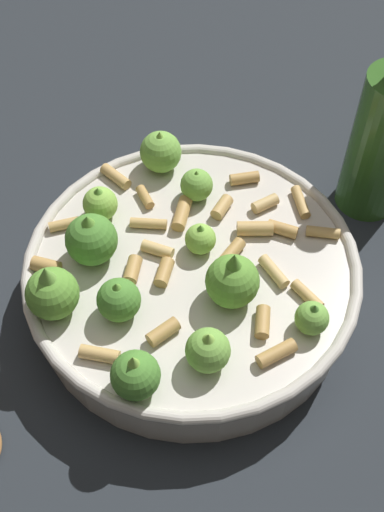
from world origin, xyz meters
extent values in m
plane|color=#23282D|center=(0.00, 0.00, 0.00)|extent=(2.40, 2.40, 0.00)
cylinder|color=beige|center=(0.00, 0.00, 0.02)|extent=(0.28, 0.28, 0.05)
torus|color=beige|center=(0.00, 0.00, 0.05)|extent=(0.29, 0.29, 0.01)
sphere|color=#8CC64C|center=(0.01, 0.01, 0.06)|extent=(0.03, 0.03, 0.03)
cone|color=#609E38|center=(0.01, 0.01, 0.08)|extent=(0.01, 0.01, 0.01)
sphere|color=#8CC64C|center=(-0.04, 0.09, 0.06)|extent=(0.03, 0.03, 0.03)
cone|color=#609E38|center=(-0.04, 0.09, 0.08)|extent=(0.02, 0.02, 0.01)
sphere|color=#609E38|center=(-0.12, 0.02, 0.07)|extent=(0.04, 0.04, 0.04)
cone|color=#75B247|center=(-0.12, 0.02, 0.09)|extent=(0.02, 0.02, 0.02)
sphere|color=#75B247|center=(-0.04, -0.09, 0.07)|extent=(0.03, 0.03, 0.03)
cone|color=#8CC64C|center=(-0.04, -0.09, 0.08)|extent=(0.02, 0.02, 0.01)
sphere|color=#75B247|center=(0.04, 0.06, 0.06)|extent=(0.03, 0.03, 0.03)
cone|color=#75B247|center=(0.04, 0.06, 0.08)|extent=(0.01, 0.01, 0.01)
sphere|color=#4C8933|center=(-0.07, -0.01, 0.07)|extent=(0.03, 0.03, 0.03)
cone|color=#609E38|center=(-0.07, -0.01, 0.08)|extent=(0.02, 0.02, 0.01)
sphere|color=#609E38|center=(0.01, -0.05, 0.07)|extent=(0.04, 0.04, 0.04)
cone|color=#609E38|center=(0.01, -0.05, 0.09)|extent=(0.02, 0.02, 0.02)
sphere|color=#75B247|center=(0.03, 0.11, 0.07)|extent=(0.04, 0.04, 0.04)
cone|color=#8CC64C|center=(0.03, 0.11, 0.09)|extent=(0.02, 0.02, 0.01)
sphere|color=#75B247|center=(0.05, -0.10, 0.06)|extent=(0.03, 0.03, 0.03)
cone|color=#4C8933|center=(0.05, -0.10, 0.08)|extent=(0.01, 0.01, 0.01)
sphere|color=#4C8933|center=(-0.09, -0.08, 0.07)|extent=(0.04, 0.04, 0.04)
cone|color=#8CC64C|center=(-0.09, -0.08, 0.09)|extent=(0.02, 0.02, 0.02)
sphere|color=#4C8933|center=(-0.07, 0.05, 0.07)|extent=(0.04, 0.04, 0.04)
cone|color=#609E38|center=(-0.07, 0.05, 0.09)|extent=(0.02, 0.02, 0.02)
cylinder|color=tan|center=(0.08, -0.01, 0.05)|extent=(0.02, 0.03, 0.01)
cylinder|color=tan|center=(0.09, 0.06, 0.05)|extent=(0.03, 0.02, 0.01)
cylinder|color=tan|center=(0.01, -0.11, 0.05)|extent=(0.03, 0.01, 0.01)
cylinder|color=tan|center=(0.05, -0.05, 0.05)|extent=(0.01, 0.03, 0.01)
cylinder|color=tan|center=(0.12, 0.01, 0.05)|extent=(0.02, 0.03, 0.01)
cylinder|color=tan|center=(-0.02, 0.02, 0.05)|extent=(0.02, 0.03, 0.01)
cylinder|color=tan|center=(-0.08, 0.09, 0.05)|extent=(0.03, 0.02, 0.01)
cylinder|color=tan|center=(0.11, -0.03, 0.05)|extent=(0.03, 0.03, 0.01)
cylinder|color=tan|center=(0.05, 0.04, 0.05)|extent=(0.03, 0.02, 0.01)
cylinder|color=tan|center=(-0.01, 0.12, 0.05)|extent=(0.02, 0.03, 0.01)
cylinder|color=tan|center=(-0.01, 0.05, 0.05)|extent=(0.03, 0.03, 0.01)
cylinder|color=tan|center=(-0.11, -0.04, 0.05)|extent=(0.03, 0.03, 0.01)
cylinder|color=tan|center=(-0.06, -0.05, 0.05)|extent=(0.03, 0.02, 0.01)
cylinder|color=tan|center=(-0.03, 0.00, 0.05)|extent=(0.03, 0.03, 0.01)
cylinder|color=tan|center=(0.02, -0.08, 0.05)|extent=(0.02, 0.03, 0.01)
cylinder|color=tan|center=(0.06, 0.00, 0.06)|extent=(0.03, 0.03, 0.01)
cylinder|color=tan|center=(0.00, 0.08, 0.05)|extent=(0.01, 0.02, 0.01)
cylinder|color=tan|center=(0.06, -0.08, 0.05)|extent=(0.01, 0.03, 0.01)
cylinder|color=tan|center=(0.03, -0.01, 0.05)|extent=(0.03, 0.02, 0.01)
cylinder|color=tan|center=(-0.11, 0.06, 0.06)|extent=(0.03, 0.03, 0.01)
cylinder|color=tan|center=(0.02, 0.05, 0.06)|extent=(0.03, 0.03, 0.01)
cylinder|color=tan|center=(-0.05, 0.02, 0.06)|extent=(0.02, 0.03, 0.01)
cylinder|color=tan|center=(0.09, 0.02, 0.05)|extent=(0.02, 0.01, 0.01)
cylinder|color=#336023|center=(0.21, 0.01, 0.07)|extent=(0.06, 0.06, 0.15)
camera|label=1|loc=(-0.16, -0.27, 0.48)|focal=44.41mm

